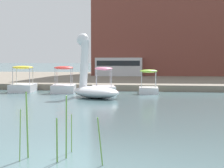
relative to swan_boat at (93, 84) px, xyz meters
name	(u,v)px	position (x,y,z in m)	size (l,w,h in m)	color
ground_plane	(82,166)	(2.59, -13.66, -0.73)	(522.52, 522.52, 0.00)	slate
shore_bank_far	(157,79)	(2.59, 18.31, -0.53)	(153.13, 27.20, 0.40)	slate
swan_boat	(93,84)	(0.00, 0.00, 0.00)	(3.55, 3.42, 3.46)	white
pedal_boat_lime	(149,86)	(2.73, 3.44, -0.31)	(1.28, 1.93, 1.44)	white
pedal_boat_pink	(104,85)	(0.01, 3.10, -0.27)	(1.83, 2.57, 1.58)	white
pedal_boat_red	(64,85)	(-2.50, 3.09, -0.27)	(1.75, 2.43, 1.63)	white
pedal_boat_yellow	(23,84)	(-5.26, 3.38, -0.26)	(1.72, 2.46, 1.64)	white
parked_van	(119,66)	(-1.30, 19.54, 0.67)	(4.73, 1.87, 1.85)	silver
apartment_block	(185,15)	(5.38, 25.69, 6.38)	(19.56, 11.70, 13.43)	brown
reed_clump_foreground	(32,131)	(1.46, -13.25, -0.17)	(2.60, 1.16, 1.36)	#669942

